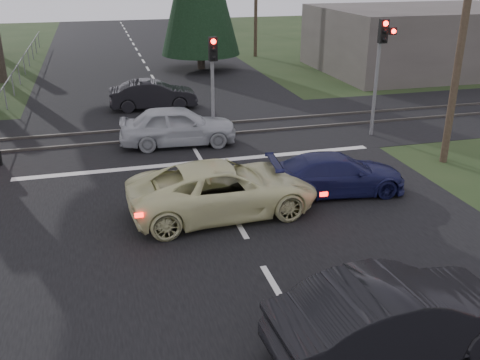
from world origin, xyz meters
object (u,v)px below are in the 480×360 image
object	(u,v)px
cream_coupe	(224,189)
silver_car	(178,126)
traffic_signal_center	(213,71)
blue_sedan	(337,174)
dark_car_far	(153,95)
dark_hatchback	(396,317)
traffic_signal_right	(381,55)
utility_pole_near	(464,28)

from	to	relation	value
cream_coupe	silver_car	xyz separation A→B (m)	(-0.28, 6.52, 0.02)
traffic_signal_center	cream_coupe	size ratio (longest dim) A/B	0.76
blue_sedan	silver_car	bearing A→B (deg)	39.53
cream_coupe	blue_sedan	size ratio (longest dim) A/B	1.26
dark_car_far	cream_coupe	bearing A→B (deg)	-175.39
blue_sedan	dark_car_far	distance (m)	12.64
traffic_signal_center	cream_coupe	world-z (taller)	traffic_signal_center
blue_sedan	dark_car_far	world-z (taller)	dark_car_far
cream_coupe	dark_hatchback	xyz separation A→B (m)	(1.65, -6.61, 0.03)
traffic_signal_right	silver_car	xyz separation A→B (m)	(-8.05, 0.96, -2.54)
traffic_signal_right	blue_sedan	distance (m)	6.99
cream_coupe	blue_sedan	distance (m)	3.78
dark_hatchback	silver_car	xyz separation A→B (m)	(-1.93, 13.13, -0.01)
cream_coupe	silver_car	bearing A→B (deg)	-0.95
traffic_signal_center	dark_hatchback	distance (m)	13.54
traffic_signal_right	cream_coupe	size ratio (longest dim) A/B	0.87
cream_coupe	traffic_signal_right	bearing A→B (deg)	-57.78
traffic_signal_right	cream_coupe	bearing A→B (deg)	-144.36
traffic_signal_right	silver_car	distance (m)	8.49
dark_car_far	traffic_signal_right	bearing A→B (deg)	-127.36
traffic_signal_right	dark_car_far	world-z (taller)	traffic_signal_right
traffic_signal_right	dark_hatchback	bearing A→B (deg)	-116.67
silver_car	blue_sedan	xyz separation A→B (m)	(4.03, -6.00, -0.15)
cream_coupe	silver_car	distance (m)	6.53
dark_hatchback	silver_car	distance (m)	13.27
traffic_signal_right	traffic_signal_center	distance (m)	6.68
traffic_signal_right	traffic_signal_center	world-z (taller)	traffic_signal_right
silver_car	dark_car_far	xyz separation A→B (m)	(-0.31, 5.87, -0.08)
dark_hatchback	silver_car	world-z (taller)	dark_hatchback
traffic_signal_center	utility_pole_near	size ratio (longest dim) A/B	0.46
traffic_signal_right	utility_pole_near	distance (m)	3.87
traffic_signal_right	dark_car_far	distance (m)	11.10
traffic_signal_center	dark_hatchback	bearing A→B (deg)	-88.15
silver_car	blue_sedan	bearing A→B (deg)	-141.60
traffic_signal_right	blue_sedan	bearing A→B (deg)	-128.52
traffic_signal_center	utility_pole_near	bearing A→B (deg)	-31.95
blue_sedan	dark_car_far	size ratio (longest dim) A/B	1.02
traffic_signal_center	dark_hatchback	xyz separation A→B (m)	(0.43, -13.38, -2.02)
dark_hatchback	dark_car_far	size ratio (longest dim) A/B	1.13
utility_pole_near	dark_hatchback	bearing A→B (deg)	-129.09
traffic_signal_right	traffic_signal_center	bearing A→B (deg)	169.59
dark_hatchback	blue_sedan	xyz separation A→B (m)	(2.10, 7.13, -0.16)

